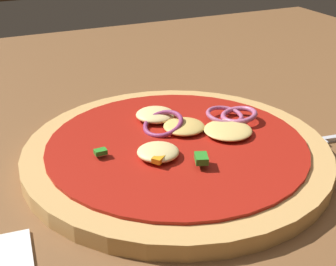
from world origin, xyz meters
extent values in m
cube|color=brown|center=(0.00, 0.00, 0.02)|extent=(1.19, 1.09, 0.04)
cylinder|color=tan|center=(0.02, 0.01, 0.04)|extent=(0.29, 0.29, 0.02)
cylinder|color=#A81C11|center=(0.02, 0.01, 0.05)|extent=(0.25, 0.25, 0.00)
ellipsoid|color=#F4DB8E|center=(0.02, 0.07, 0.06)|extent=(0.04, 0.04, 0.01)
ellipsoid|color=#EFCC72|center=(0.08, 0.01, 0.06)|extent=(0.05, 0.05, 0.01)
ellipsoid|color=#F4DB8E|center=(-0.01, -0.01, 0.06)|extent=(0.04, 0.04, 0.01)
ellipsoid|color=#E5BC60|center=(0.04, 0.03, 0.06)|extent=(0.04, 0.04, 0.01)
torus|color=#93386B|center=(0.02, 0.04, 0.06)|extent=(0.05, 0.05, 0.02)
torus|color=#B25984|center=(0.10, 0.03, 0.06)|extent=(0.05, 0.05, 0.01)
torus|color=#B25984|center=(0.09, 0.03, 0.06)|extent=(0.06, 0.06, 0.01)
cube|color=red|center=(0.04, 0.04, 0.06)|extent=(0.01, 0.01, 0.00)
cube|color=#2D8C28|center=(0.02, -0.04, 0.06)|extent=(0.02, 0.02, 0.01)
cube|color=#2D8C28|center=(-0.05, 0.01, 0.06)|extent=(0.01, 0.01, 0.00)
cube|color=orange|center=(-0.01, -0.02, 0.06)|extent=(0.01, 0.01, 0.00)
cube|color=silver|center=(0.17, -0.02, 0.04)|extent=(0.02, 0.02, 0.01)
cube|color=silver|center=(0.14, -0.01, 0.04)|extent=(0.04, 0.01, 0.00)
cube|color=silver|center=(0.14, -0.01, 0.04)|extent=(0.04, 0.01, 0.00)
cube|color=silver|center=(0.14, -0.02, 0.04)|extent=(0.04, 0.01, 0.00)
cube|color=silver|center=(0.14, -0.02, 0.04)|extent=(0.04, 0.01, 0.00)
camera|label=1|loc=(-0.15, -0.35, 0.26)|focal=50.80mm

